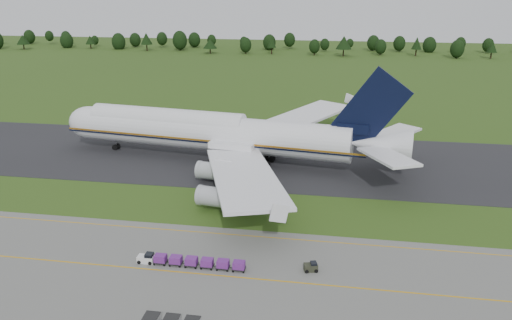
% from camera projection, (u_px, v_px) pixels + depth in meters
% --- Properties ---
extents(ground, '(600.00, 600.00, 0.00)m').
position_uv_depth(ground, '(239.00, 209.00, 88.84)').
color(ground, '#2B4815').
rests_on(ground, ground).
extents(taxiway, '(300.00, 40.00, 0.08)m').
position_uv_depth(taxiway, '(262.00, 158.00, 114.94)').
color(taxiway, black).
rests_on(taxiway, ground).
extents(apron_markings, '(300.00, 30.20, 0.01)m').
position_uv_depth(apron_markings, '(199.00, 296.00, 63.66)').
color(apron_markings, '#C8920B').
rests_on(apron_markings, apron).
extents(tree_line, '(523.64, 23.11, 11.58)m').
position_uv_depth(tree_line, '(272.00, 44.00, 293.67)').
color(tree_line, black).
rests_on(tree_line, ground).
extents(aircraft, '(81.66, 78.59, 22.84)m').
position_uv_depth(aircraft, '(217.00, 132.00, 111.69)').
color(aircraft, white).
rests_on(aircraft, ground).
extents(baggage_train, '(15.65, 1.42, 1.36)m').
position_uv_depth(baggage_train, '(189.00, 261.00, 70.18)').
color(baggage_train, silver).
rests_on(baggage_train, apron).
extents(utility_cart, '(2.10, 1.56, 1.03)m').
position_uv_depth(utility_cart, '(311.00, 268.00, 69.08)').
color(utility_cart, '#282B1E').
rests_on(utility_cart, apron).
extents(edge_markers, '(9.07, 0.30, 0.60)m').
position_uv_depth(edge_markers, '(220.00, 196.00, 93.59)').
color(edge_markers, '#FD5208').
rests_on(edge_markers, ground).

